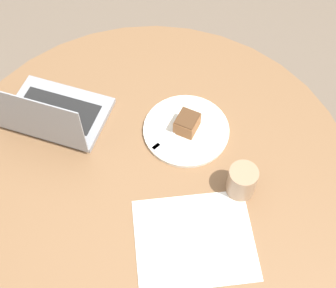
{
  "coord_description": "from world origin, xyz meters",
  "views": [
    {
      "loc": [
        -0.33,
        0.6,
        1.98
      ],
      "look_at": [
        -0.02,
        -0.09,
        0.82
      ],
      "focal_mm": 50.0,
      "sensor_mm": 36.0,
      "label": 1
    }
  ],
  "objects": [
    {
      "name": "coffee_glass",
      "position": [
        -0.26,
        -0.05,
        0.83
      ],
      "size": [
        0.08,
        0.08,
        0.1
      ],
      "color": "#997556",
      "rests_on": "dining_table"
    },
    {
      "name": "ground_plane",
      "position": [
        0.0,
        0.0,
        0.0
      ],
      "size": [
        12.0,
        12.0,
        0.0
      ],
      "primitive_type": "plane",
      "color": "#6B5B4C"
    },
    {
      "name": "laptop",
      "position": [
        0.35,
        -0.05,
        0.81
      ],
      "size": [
        0.33,
        0.24,
        0.21
      ],
      "rotation": [
        0.0,
        0.0,
        9.52
      ],
      "color": "gray",
      "rests_on": "dining_table"
    },
    {
      "name": "fork",
      "position": [
        -0.01,
        -0.13,
        0.79
      ],
      "size": [
        0.09,
        0.17,
        0.0
      ],
      "rotation": [
        0.0,
        0.0,
        7.45
      ],
      "color": "silver",
      "rests_on": "plate"
    },
    {
      "name": "paper_document",
      "position": [
        -0.2,
        0.14,
        0.78
      ],
      "size": [
        0.41,
        0.39,
        0.0
      ],
      "rotation": [
        0.0,
        0.0,
        0.53
      ],
      "color": "white",
      "rests_on": "dining_table"
    },
    {
      "name": "dining_table",
      "position": [
        0.0,
        0.0,
        0.64
      ],
      "size": [
        1.23,
        1.23,
        0.78
      ],
      "color": "brown",
      "rests_on": "ground_plane"
    },
    {
      "name": "cake_slice",
      "position": [
        -0.04,
        -0.18,
        0.82
      ],
      "size": [
        0.06,
        0.07,
        0.06
      ],
      "rotation": [
        0.0,
        0.0,
        4.68
      ],
      "color": "brown",
      "rests_on": "plate"
    },
    {
      "name": "plate",
      "position": [
        -0.04,
        -0.18,
        0.78
      ],
      "size": [
        0.27,
        0.27,
        0.01
      ],
      "color": "silver",
      "rests_on": "dining_table"
    }
  ]
}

